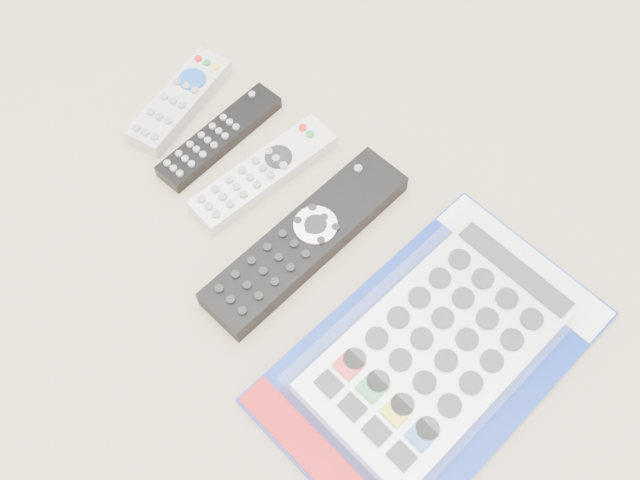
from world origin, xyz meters
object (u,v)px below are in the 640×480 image
Objects in this scene: remote_small_grey at (180,101)px; remote_large_black at (306,240)px; jumbo_remote_packaged at (438,347)px; remote_silver_dvd at (263,173)px; remote_slim_black at (219,137)px.

remote_large_black is at bearing -21.10° from remote_small_grey.
jumbo_remote_packaged is at bearing 0.87° from remote_large_black.
remote_small_grey is 0.85× the size of remote_silver_dvd.
remote_small_grey is 0.93× the size of remote_slim_black.
remote_slim_black is 0.65× the size of remote_large_black.
remote_large_black is at bearing -177.75° from jumbo_remote_packaged.
remote_small_grey is at bearing -176.88° from remote_silver_dvd.
remote_silver_dvd is at bearing 163.58° from remote_large_black.
remote_small_grey reaches higher than remote_slim_black.
remote_large_black is (0.17, -0.04, 0.00)m from remote_slim_black.
jumbo_remote_packaged is at bearing -17.75° from remote_small_grey.
remote_small_grey reaches higher than remote_silver_dvd.
remote_small_grey is 0.44× the size of jumbo_remote_packaged.
remote_slim_black is 0.17m from remote_large_black.
remote_silver_dvd is (0.07, -0.01, 0.00)m from remote_slim_black.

